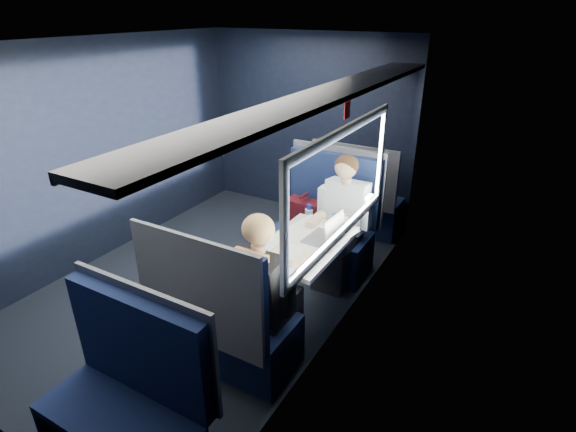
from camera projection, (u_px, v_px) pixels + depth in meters
The scene contains 13 objects.
ground at pixel (212, 282), 4.59m from camera, with size 2.80×4.20×0.01m, color black.
room_shell at pixel (202, 141), 3.95m from camera, with size 3.00×4.40×2.40m.
table at pixel (301, 249), 3.85m from camera, with size 0.62×1.00×0.74m.
seat_bay_near at pixel (324, 229), 4.72m from camera, with size 1.04×0.62×1.26m.
seat_bay_far at pixel (224, 323), 3.34m from camera, with size 1.04×0.62×1.26m.
seat_row_front at pixel (357, 201), 5.45m from camera, with size 1.04×0.51×1.16m.
seat_row_back at pixel (129, 411), 2.62m from camera, with size 1.04×0.51×1.16m.
man at pixel (342, 215), 4.34m from camera, with size 0.53×0.56×1.32m.
woman at pixel (264, 286), 3.23m from camera, with size 0.53×0.56×1.32m.
papers at pixel (309, 238), 3.87m from camera, with size 0.55×0.79×0.01m, color white.
laptop at pixel (328, 234), 3.79m from camera, with size 0.27×0.35×0.25m.
bottle_small at pixel (334, 225), 3.91m from camera, with size 0.06×0.06×0.19m.
cup at pixel (338, 227), 3.96m from camera, with size 0.07×0.07×0.09m, color white.
Camera 1 is at (2.59, -2.98, 2.56)m, focal length 28.00 mm.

